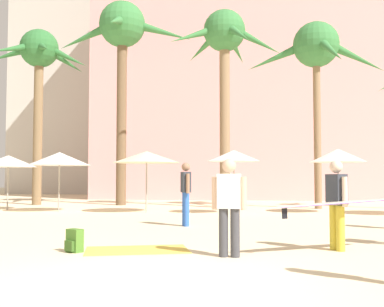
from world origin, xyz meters
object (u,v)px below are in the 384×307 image
object	(u,v)px
cafe_umbrella_1	(8,161)
person_mid_left	(338,202)
cafe_umbrella_0	(338,156)
person_near_left	(229,203)
cafe_umbrella_4	(147,157)
cafe_umbrella_2	(59,159)
palm_tree_right	(39,61)
cafe_umbrella_3	(234,156)
person_near_right	(186,191)
palm_tree_left	(122,37)
backpack	(74,241)
palm_tree_center	(317,52)
beach_towel	(137,250)
palm_tree_far_right	(225,47)

from	to	relation	value
cafe_umbrella_1	person_mid_left	xyz separation A→B (m)	(11.83, -9.93, -1.16)
cafe_umbrella_0	person_near_left	world-z (taller)	cafe_umbrella_0
cafe_umbrella_0	cafe_umbrella_4	size ratio (longest dim) A/B	0.94
cafe_umbrella_2	cafe_umbrella_1	bearing A→B (deg)	166.63
palm_tree_right	person_mid_left	size ratio (longest dim) A/B	3.29
cafe_umbrella_3	person_mid_left	size ratio (longest dim) A/B	0.88
person_near_left	person_near_right	bearing A→B (deg)	19.58
palm_tree_left	cafe_umbrella_2	world-z (taller)	palm_tree_left
cafe_umbrella_4	backpack	world-z (taller)	cafe_umbrella_4
palm_tree_center	backpack	world-z (taller)	palm_tree_center
cafe_umbrella_4	beach_towel	xyz separation A→B (m)	(1.96, -9.67, -2.19)
palm_tree_far_right	cafe_umbrella_0	distance (m)	7.56
cafe_umbrella_0	cafe_umbrella_4	bearing A→B (deg)	-176.08
backpack	palm_tree_left	bearing A→B (deg)	-136.90
palm_tree_right	beach_towel	bearing A→B (deg)	-58.62
palm_tree_right	person_near_right	distance (m)	14.70
palm_tree_right	palm_tree_far_right	xyz separation A→B (m)	(9.67, -1.14, 0.10)
beach_towel	person_mid_left	bearing A→B (deg)	4.97
palm_tree_left	palm_tree_right	size ratio (longest dim) A/B	1.15
cafe_umbrella_0	cafe_umbrella_3	size ratio (longest dim) A/B	1.03
person_near_left	person_near_right	size ratio (longest dim) A/B	0.94
cafe_umbrella_0	cafe_umbrella_4	distance (m)	7.52
palm_tree_far_right	person_mid_left	xyz separation A→B (m)	(2.72, -12.76, -6.62)
cafe_umbrella_4	person_near_left	distance (m)	10.94
person_mid_left	person_near_right	size ratio (longest dim) A/B	1.54
palm_tree_center	cafe_umbrella_1	bearing A→B (deg)	-168.88
cafe_umbrella_3	beach_towel	world-z (taller)	cafe_umbrella_3
cafe_umbrella_0	palm_tree_center	bearing A→B (deg)	97.70
palm_tree_far_right	cafe_umbrella_1	world-z (taller)	palm_tree_far_right
cafe_umbrella_2	person_mid_left	distance (m)	13.23
beach_towel	person_mid_left	distance (m)	3.84
cafe_umbrella_0	backpack	size ratio (longest dim) A/B	5.95
cafe_umbrella_1	cafe_umbrella_2	world-z (taller)	cafe_umbrella_2
cafe_umbrella_4	cafe_umbrella_1	bearing A→B (deg)	174.57
cafe_umbrella_3	person_near_left	size ratio (longest dim) A/B	1.44
cafe_umbrella_4	beach_towel	bearing A→B (deg)	-78.54
palm_tree_right	cafe_umbrella_2	xyz separation A→B (m)	(3.09, -4.57, -5.28)
palm_tree_left	palm_tree_center	xyz separation A→B (m)	(9.53, -1.65, -1.55)
palm_tree_far_right	cafe_umbrella_2	bearing A→B (deg)	-152.46
palm_tree_left	cafe_umbrella_1	xyz separation A→B (m)	(-3.77, -4.26, -6.54)
person_near_right	palm_tree_far_right	bearing A→B (deg)	64.29
cafe_umbrella_0	person_mid_left	distance (m)	10.11
palm_tree_left	beach_towel	world-z (taller)	palm_tree_left
cafe_umbrella_4	person_mid_left	bearing A→B (deg)	-58.72
palm_tree_far_right	cafe_umbrella_3	xyz separation A→B (m)	(0.52, -3.70, -5.32)
person_near_right	cafe_umbrella_4	bearing A→B (deg)	92.78
person_mid_left	palm_tree_far_right	bearing A→B (deg)	77.01
cafe_umbrella_1	person_mid_left	size ratio (longest dim) A/B	0.87
cafe_umbrella_1	cafe_umbrella_0	bearing A→B (deg)	-0.29
cafe_umbrella_1	cafe_umbrella_4	bearing A→B (deg)	-5.43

